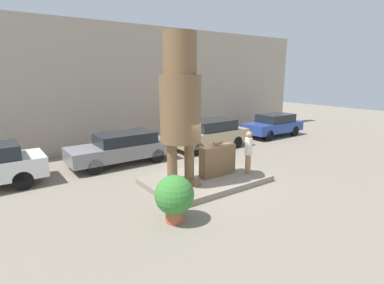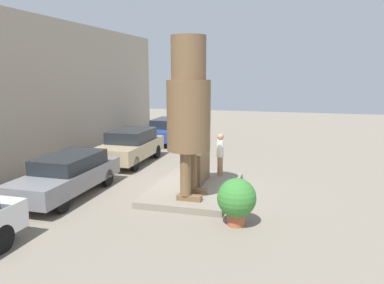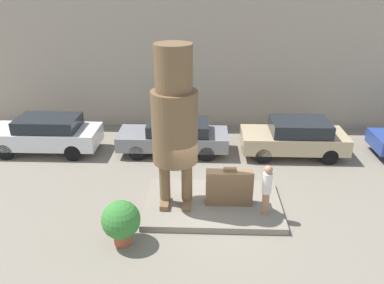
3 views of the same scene
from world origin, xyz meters
name	(u,v)px [view 2 (image 2 of 3)]	position (x,y,z in m)	size (l,w,h in m)	color
ground_plane	(194,191)	(0.00, 0.00, 0.00)	(60.00, 60.00, 0.00)	gray
pedestal	(194,189)	(0.00, 0.00, 0.11)	(4.55, 2.93, 0.22)	gray
building_backdrop	(13,96)	(0.00, 7.64, 3.40)	(28.00, 0.60, 6.81)	tan
statue_figure	(189,105)	(-1.23, -0.13, 3.30)	(1.42, 1.42, 5.25)	brown
giant_suitcase	(200,167)	(0.52, -0.08, 0.83)	(1.54, 0.40, 1.37)	brown
tourist	(220,153)	(1.65, -0.63, 1.16)	(0.29, 0.29, 1.72)	#A87A56
parked_car_grey	(68,174)	(-1.62, 4.23, 0.79)	(4.77, 1.77, 1.46)	gray
parked_car_tan	(130,145)	(3.58, 4.19, 0.84)	(4.43, 1.89, 1.60)	tan
parked_car_blue	(167,130)	(9.12, 4.23, 0.80)	(4.20, 1.75, 1.49)	#284293
planter_pot	(237,199)	(-2.67, -1.96, 0.78)	(1.12, 1.12, 1.38)	#AD5638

